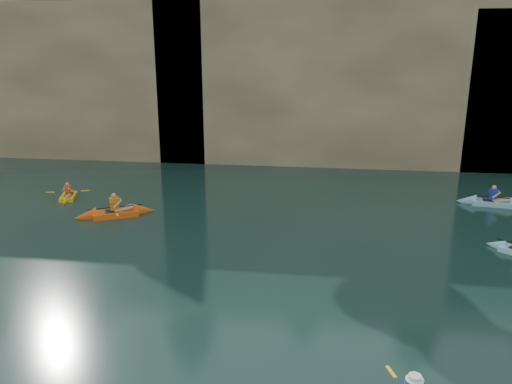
# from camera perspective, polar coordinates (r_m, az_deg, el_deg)

# --- Properties ---
(ground) EXTENTS (160.00, 160.00, 0.00)m
(ground) POSITION_cam_1_polar(r_m,az_deg,el_deg) (12.14, 2.95, -20.65)
(ground) COLOR black
(ground) RESTS_ON ground
(cliff) EXTENTS (70.00, 16.00, 12.00)m
(cliff) POSITION_cam_1_polar(r_m,az_deg,el_deg) (39.74, 7.10, 14.10)
(cliff) COLOR tan
(cliff) RESTS_ON ground
(cliff_slab_west) EXTENTS (26.00, 2.40, 10.56)m
(cliff_slab_west) POSITION_cam_1_polar(r_m,az_deg,el_deg) (38.46, -25.25, 11.60)
(cliff_slab_west) COLOR tan
(cliff_slab_west) RESTS_ON ground
(cliff_slab_center) EXTENTS (24.00, 2.40, 11.40)m
(cliff_slab_center) POSITION_cam_1_polar(r_m,az_deg,el_deg) (32.37, 10.44, 13.02)
(cliff_slab_center) COLOR tan
(cliff_slab_center) RESTS_ON ground
(sea_cave_west) EXTENTS (4.50, 1.00, 4.00)m
(sea_cave_west) POSITION_cam_1_polar(r_m,az_deg,el_deg) (37.18, -22.58, 6.68)
(sea_cave_west) COLOR black
(sea_cave_west) RESTS_ON ground
(sea_cave_center) EXTENTS (3.50, 1.00, 3.20)m
(sea_cave_center) POSITION_cam_1_polar(r_m,az_deg,el_deg) (32.51, -0.56, 6.01)
(sea_cave_center) COLOR black
(sea_cave_center) RESTS_ON ground
(sea_cave_east) EXTENTS (5.00, 1.00, 4.50)m
(sea_cave_east) POSITION_cam_1_polar(r_m,az_deg,el_deg) (33.35, 24.10, 6.01)
(sea_cave_east) COLOR black
(sea_cave_east) RESTS_ON ground
(kayaker_orange) EXTENTS (3.48, 2.39, 1.34)m
(kayaker_orange) POSITION_cam_1_polar(r_m,az_deg,el_deg) (23.29, -15.79, -2.31)
(kayaker_orange) COLOR #E6520E
(kayaker_orange) RESTS_ON ground
(kayaker_yellow) EXTENTS (2.01, 2.61, 1.04)m
(kayaker_yellow) POSITION_cam_1_polar(r_m,az_deg,el_deg) (26.82, -20.66, -0.43)
(kayaker_yellow) COLOR #FFB215
(kayaker_yellow) RESTS_ON ground
(kayaker_ltblue_mid) EXTENTS (3.32, 2.42, 1.24)m
(kayaker_ltblue_mid) POSITION_cam_1_polar(r_m,az_deg,el_deg) (26.55, 25.38, -1.07)
(kayaker_ltblue_mid) COLOR #7DB4D1
(kayaker_ltblue_mid) RESTS_ON ground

